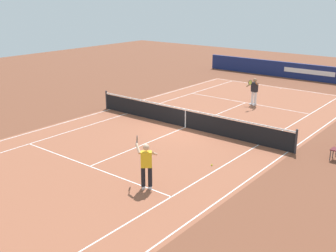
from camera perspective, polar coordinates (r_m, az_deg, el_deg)
The scene contains 8 objects.
ground_plane at distance 20.96m, azimuth 2.44°, elevation -0.18°, with size 60.00×60.00×0.00m, color brown.
court_slab at distance 20.96m, azimuth 2.44°, elevation -0.18°, with size 24.20×11.40×0.00m, color #935138.
court_line_markings at distance 20.96m, azimuth 2.44°, elevation -0.17°, with size 23.85×11.05×0.01m.
tennis_net at distance 20.81m, azimuth 2.46°, elevation 1.11°, with size 0.10×11.70×1.08m.
stadium_barrier at distance 34.60m, azimuth 18.34°, elevation 7.19°, with size 0.26×17.00×1.25m.
tennis_player_near at distance 14.17m, azimuth -3.06°, elevation -5.24°, with size 0.74×1.10×1.70m.
tennis_player_far at distance 25.57m, azimuth 11.90°, elevation 4.91°, with size 1.16×0.75×1.70m.
tennis_ball at distance 16.39m, azimuth 6.11°, elevation -5.42°, with size 0.07×0.07×0.07m, color #CCE01E.
Camera 1 is at (16.13, 11.71, 6.47)m, focal length 43.78 mm.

